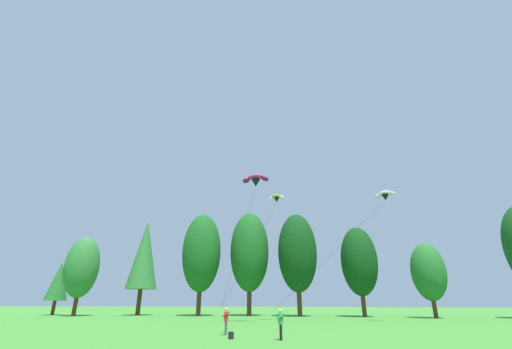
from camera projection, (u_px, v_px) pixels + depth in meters
treeline_tree_a at (59, 281)px, 53.47m from camera, size 3.37×3.37×8.03m
treeline_tree_b at (82, 267)px, 50.52m from camera, size 4.87×4.87×11.37m
treeline_tree_c at (144, 254)px, 54.17m from camera, size 4.81×4.81×14.60m
treeline_tree_d at (202, 252)px, 51.72m from camera, size 5.87×5.87×15.06m
treeline_tree_e at (250, 251)px, 52.15m from camera, size 5.96×5.96×15.39m
treeline_tree_f at (297, 252)px, 50.14m from camera, size 5.77×5.77×14.71m
treeline_tree_g at (359, 261)px, 48.35m from camera, size 5.14×5.14×12.38m
treeline_tree_h at (428, 272)px, 44.53m from camera, size 4.36×4.36×9.47m
kite_flyer_near at (226, 319)px, 22.50m from camera, size 0.57×0.61×1.69m
kite_flyer_mid at (281, 322)px, 19.62m from camera, size 0.64×0.67×1.69m
parafoil_kite_high_lime_white at (276, 198)px, 40.57m from camera, size 4.07×15.63×12.71m
parafoil_kite_mid_white at (385, 195)px, 38.96m from camera, size 13.08×18.60×12.61m
parafoil_kite_far_magenta at (256, 180)px, 38.14m from camera, size 3.27×12.24×14.15m
backpack at (231, 335)px, 19.94m from camera, size 0.37×0.31×0.40m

